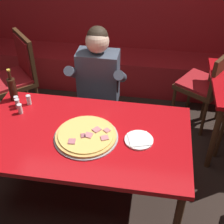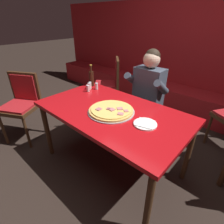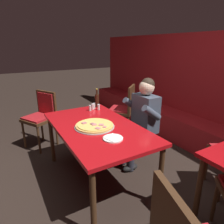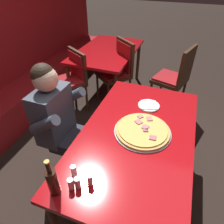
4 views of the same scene
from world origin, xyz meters
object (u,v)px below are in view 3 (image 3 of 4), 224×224
Objects in this scene: shaker_oregano at (94,106)px; dining_chair_by_booth at (125,107)px; plate_white_paper at (113,138)px; shaker_parmesan at (99,107)px; beer_bottle at (97,100)px; shaker_red_pepper_flakes at (90,108)px; main_dining_table at (97,131)px; dining_chair_near_left at (42,114)px; pizza at (95,126)px; diner_seated_blue_shirt at (140,119)px; shaker_black_pepper at (93,107)px.

dining_chair_by_booth is (-0.38, 0.82, -0.23)m from shaker_oregano.
shaker_parmesan is (-0.95, 0.30, 0.03)m from plate_white_paper.
beer_bottle is 3.40× the size of shaker_red_pepper_flakes.
main_dining_table is 1.67× the size of dining_chair_near_left.
dining_chair_by_booth is at bearing 77.15° from dining_chair_near_left.
dining_chair_by_booth is at bearing 121.12° from shaker_parmesan.
shaker_parmesan and shaker_red_pepper_flakes have the same top height.
shaker_oregano and shaker_parmesan have the same top height.
pizza is 5.51× the size of shaker_parmesan.
plate_white_paper is at bearing -1.17° from main_dining_table.
main_dining_table is 1.49m from dining_chair_by_booth.
pizza is at bearing -54.21° from main_dining_table.
shaker_oregano is at bearing 157.37° from main_dining_table.
beer_bottle is at bearing 152.01° from pizza.
pizza is at bearing -84.58° from diner_seated_blue_shirt.
shaker_oregano is (0.06, -0.08, -0.07)m from beer_bottle.
shaker_red_pepper_flakes is at bearing 160.97° from pizza.
diner_seated_blue_shirt reaches higher than dining_chair_near_left.
main_dining_table is 0.60m from shaker_red_pepper_flakes.
dining_chair_by_booth reaches higher than shaker_oregano.
plate_white_paper is 2.44× the size of shaker_oregano.
shaker_oregano reaches higher than pizza.
shaker_black_pepper is 0.74m from diner_seated_blue_shirt.
pizza is 1.54m from dining_chair_by_booth.
diner_seated_blue_shirt is (0.64, 0.36, -0.17)m from beer_bottle.
dining_chair_near_left reaches higher than shaker_parmesan.
dining_chair_by_booth is (-1.43, 1.09, -0.20)m from plate_white_paper.
shaker_black_pepper reaches higher than plate_white_paper.
shaker_parmesan is at bearing -17.76° from beer_bottle.
dining_chair_by_booth is (-0.41, 0.85, -0.23)m from shaker_black_pepper.
beer_bottle is 0.75m from diner_seated_blue_shirt.
plate_white_paper is 2.44× the size of shaker_parmesan.
pizza is at bearing -24.54° from shaker_oregano.
dining_chair_by_booth is at bearing 113.78° from beer_bottle.
diner_seated_blue_shirt is at bearing 36.58° from shaker_oregano.
pizza is at bearing -27.99° from beer_bottle.
diner_seated_blue_shirt reaches higher than shaker_black_pepper.
shaker_parmesan is 1.00× the size of shaker_red_pepper_flakes.
plate_white_paper is at bearing -37.43° from dining_chair_by_booth.
diner_seated_blue_shirt is at bearing 122.81° from plate_white_paper.
dining_chair_near_left is (-0.74, -0.62, -0.23)m from shaker_black_pepper.
plate_white_paper is 1.81m from dining_chair_near_left.
pizza is 0.39m from plate_white_paper.
shaker_black_pepper is 0.09× the size of dining_chair_near_left.
diner_seated_blue_shirt is (0.49, 0.40, -0.10)m from shaker_parmesan.
shaker_black_pepper reaches higher than pizza.
dining_chair_by_booth reaches higher than shaker_red_pepper_flakes.
beer_bottle reaches higher than pizza.
main_dining_table is 18.41× the size of shaker_red_pepper_flakes.
beer_bottle is 1.03m from dining_chair_near_left.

